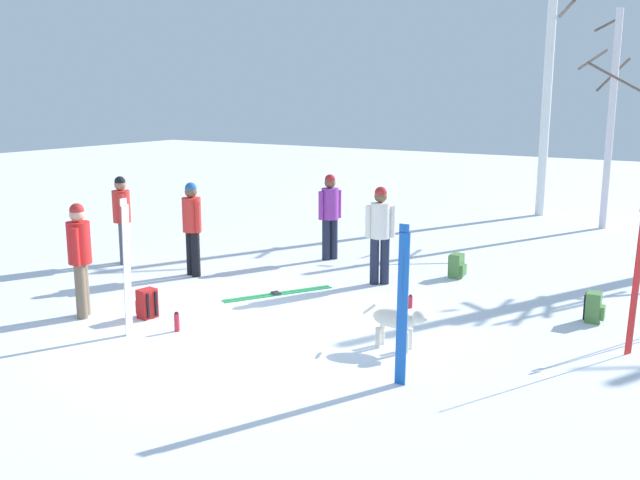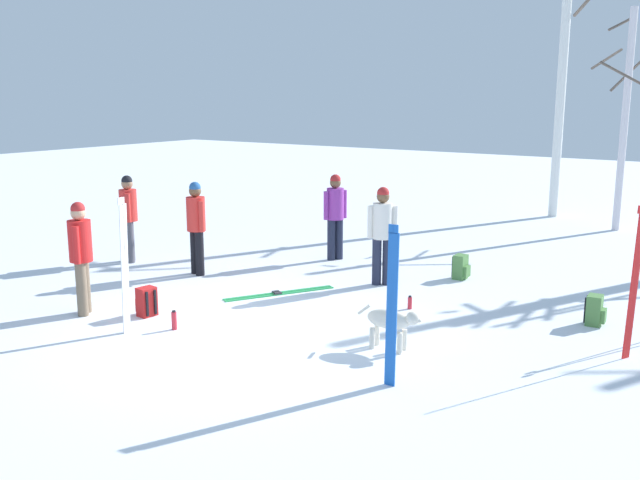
{
  "view_description": "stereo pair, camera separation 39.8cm",
  "coord_description": "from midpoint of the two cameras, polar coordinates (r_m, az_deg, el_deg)",
  "views": [
    {
      "loc": [
        5.96,
        -7.42,
        3.29
      ],
      "look_at": [
        0.11,
        1.87,
        1.0
      ],
      "focal_mm": 39.84,
      "sensor_mm": 36.0,
      "label": 1
    },
    {
      "loc": [
        6.3,
        -7.21,
        3.29
      ],
      "look_at": [
        0.11,
        1.87,
        1.0
      ],
      "focal_mm": 39.84,
      "sensor_mm": 36.0,
      "label": 2
    }
  ],
  "objects": [
    {
      "name": "ski_pair_planted_0",
      "position": [
        10.06,
        -16.35,
        -2.18
      ],
      "size": [
        0.04,
        0.19,
        1.9
      ],
      "color": "white",
      "rests_on": "ground_plane"
    },
    {
      "name": "water_bottle_0",
      "position": [
        11.13,
        6.25,
        -4.96
      ],
      "size": [
        0.07,
        0.07,
        0.21
      ],
      "color": "red",
      "rests_on": "ground_plane"
    },
    {
      "name": "person_3",
      "position": [
        13.05,
        -11.1,
        1.36
      ],
      "size": [
        0.5,
        0.34,
        1.72
      ],
      "color": "black",
      "rests_on": "ground_plane"
    },
    {
      "name": "backpack_0",
      "position": [
        11.05,
        20.19,
        -5.13
      ],
      "size": [
        0.3,
        0.28,
        0.44
      ],
      "color": "#4C7F3F",
      "rests_on": "ground_plane"
    },
    {
      "name": "person_0",
      "position": [
        12.26,
        3.93,
        0.89
      ],
      "size": [
        0.45,
        0.34,
        1.72
      ],
      "color": "#1E2338",
      "rests_on": "ground_plane"
    },
    {
      "name": "backpack_2",
      "position": [
        13.02,
        10.08,
        -2.08
      ],
      "size": [
        0.29,
        0.26,
        0.44
      ],
      "color": "#4C7F3F",
      "rests_on": "ground_plane"
    },
    {
      "name": "backpack_1",
      "position": [
        10.92,
        -14.75,
        -4.98
      ],
      "size": [
        0.31,
        0.28,
        0.44
      ],
      "color": "red",
      "rests_on": "ground_plane"
    },
    {
      "name": "person_2",
      "position": [
        11.07,
        -19.72,
        -0.96
      ],
      "size": [
        0.36,
        0.43,
        1.72
      ],
      "color": "#72604C",
      "rests_on": "ground_plane"
    },
    {
      "name": "birch_tree_0",
      "position": [
        20.03,
        17.29,
        12.74
      ],
      "size": [
        1.5,
        1.49,
        7.32
      ],
      "color": "white",
      "rests_on": "ground_plane"
    },
    {
      "name": "ground_plane",
      "position": [
        10.09,
        -7.4,
        -7.35
      ],
      "size": [
        60.0,
        60.0,
        0.0
      ],
      "primitive_type": "plane",
      "color": "white"
    },
    {
      "name": "water_bottle_1",
      "position": [
        10.24,
        -12.53,
        -6.46
      ],
      "size": [
        0.08,
        0.08,
        0.28
      ],
      "color": "red",
      "rests_on": "ground_plane"
    },
    {
      "name": "person_4",
      "position": [
        14.08,
        -0.01,
        2.33
      ],
      "size": [
        0.34,
        0.48,
        1.72
      ],
      "color": "#1E2338",
      "rests_on": "ground_plane"
    },
    {
      "name": "dog",
      "position": [
        9.29,
        5.02,
        -6.47
      ],
      "size": [
        0.9,
        0.27,
        0.57
      ],
      "color": "beige",
      "rests_on": "ground_plane"
    },
    {
      "name": "ski_pair_planted_1",
      "position": [
        9.7,
        23.0,
        -3.01
      ],
      "size": [
        0.1,
        0.2,
        1.95
      ],
      "color": "red",
      "rests_on": "ground_plane"
    },
    {
      "name": "ski_pair_planted_2",
      "position": [
        8.02,
        5.22,
        -5.35
      ],
      "size": [
        0.15,
        0.02,
        1.88
      ],
      "color": "blue",
      "rests_on": "ground_plane"
    },
    {
      "name": "person_1",
      "position": [
        14.33,
        -16.4,
        2.02
      ],
      "size": [
        0.41,
        0.38,
        1.72
      ],
      "color": "#4C4C56",
      "rests_on": "ground_plane"
    },
    {
      "name": "birch_tree_1",
      "position": [
        18.52,
        21.73,
        9.26
      ],
      "size": [
        1.57,
        1.57,
        5.22
      ],
      "color": "silver",
      "rests_on": "ground_plane"
    },
    {
      "name": "ski_pair_lying_0",
      "position": [
        11.85,
        -4.33,
        -4.33
      ],
      "size": [
        1.12,
        1.76,
        0.05
      ],
      "color": "green",
      "rests_on": "ground_plane"
    }
  ]
}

